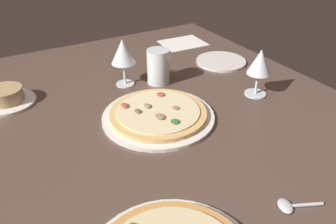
{
  "coord_description": "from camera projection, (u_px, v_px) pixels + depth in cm",
  "views": [
    {
      "loc": [
        -64.58,
        40.67,
        55.09
      ],
      "look_at": [
        2.79,
        1.52,
        7.0
      ],
      "focal_mm": 35.89,
      "sensor_mm": 36.0,
      "label": 1
    }
  ],
  "objects": [
    {
      "name": "wine_glass_far",
      "position": [
        260.0,
        63.0,
        1.01
      ],
      "size": [
        7.3,
        7.3,
        14.95
      ],
      "color": "silver",
      "rests_on": "dining_table"
    },
    {
      "name": "spoon",
      "position": [
        290.0,
        206.0,
        0.66
      ],
      "size": [
        5.96,
        9.35,
        1.0
      ],
      "color": "silver",
      "rests_on": "dining_table"
    },
    {
      "name": "water_glass",
      "position": [
        158.0,
        69.0,
        1.11
      ],
      "size": [
        7.55,
        7.55,
        11.47
      ],
      "color": "silver",
      "rests_on": "dining_table"
    },
    {
      "name": "side_plate",
      "position": [
        221.0,
        61.0,
        1.28
      ],
      "size": [
        18.8,
        18.8,
        0.9
      ],
      "primitive_type": "cylinder",
      "color": "silver",
      "rests_on": "dining_table"
    },
    {
      "name": "paper_menu",
      "position": [
        183.0,
        43.0,
        1.45
      ],
      "size": [
        15.84,
        18.71,
        0.3
      ],
      "primitive_type": "cube",
      "rotation": [
        0.0,
        0.0,
        -0.05
      ],
      "color": "white",
      "rests_on": "dining_table"
    },
    {
      "name": "dining_table",
      "position": [
        178.0,
        130.0,
        0.93
      ],
      "size": [
        150.0,
        110.0,
        4.0
      ],
      "primitive_type": "cube",
      "color": "brown",
      "rests_on": "ground"
    },
    {
      "name": "wine_glass_near",
      "position": [
        123.0,
        53.0,
        1.06
      ],
      "size": [
        7.86,
        7.86,
        15.67
      ],
      "color": "silver",
      "rests_on": "dining_table"
    },
    {
      "name": "pizza_main",
      "position": [
        158.0,
        114.0,
        0.94
      ],
      "size": [
        31.51,
        31.51,
        3.34
      ],
      "color": "silver",
      "rests_on": "dining_table"
    },
    {
      "name": "ramekin_on_saucer",
      "position": [
        6.0,
        97.0,
        1.01
      ],
      "size": [
        16.53,
        16.53,
        4.91
      ],
      "color": "silver",
      "rests_on": "dining_table"
    }
  ]
}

